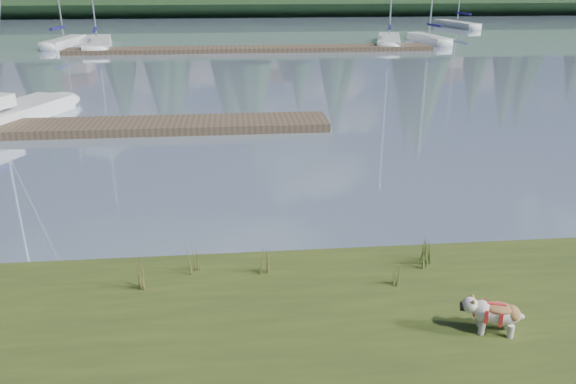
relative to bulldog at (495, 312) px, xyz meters
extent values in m
plane|color=#8091A8|center=(-4.34, 34.37, -0.68)|extent=(200.00, 200.00, 0.00)
cylinder|color=silver|center=(-0.20, -0.05, -0.23)|extent=(0.10, 0.10, 0.20)
cylinder|color=silver|center=(-0.14, 0.15, -0.23)|extent=(0.10, 0.10, 0.20)
cylinder|color=silver|center=(0.19, -0.16, -0.23)|extent=(0.10, 0.10, 0.20)
cylinder|color=silver|center=(0.25, 0.03, -0.23)|extent=(0.10, 0.10, 0.20)
ellipsoid|color=silver|center=(0.04, -0.01, -0.02)|extent=(0.73, 0.51, 0.31)
ellipsoid|color=#9C6A3A|center=(0.04, -0.01, 0.08)|extent=(0.53, 0.43, 0.11)
ellipsoid|color=silver|center=(-0.35, 0.11, 0.08)|extent=(0.29, 0.30, 0.23)
cube|color=black|center=(-0.45, 0.13, 0.04)|extent=(0.10, 0.13, 0.09)
ellipsoid|color=white|center=(-11.14, 17.54, -0.46)|extent=(2.39, 2.62, 0.70)
cube|color=#4C3D2C|center=(-8.34, 13.37, -0.53)|extent=(16.00, 2.00, 0.30)
cube|color=#4C3D2C|center=(-2.34, 34.37, -0.53)|extent=(26.00, 2.20, 0.30)
cube|color=white|center=(-16.45, 38.72, -0.46)|extent=(2.17, 5.80, 0.70)
ellipsoid|color=white|center=(-16.00, 41.52, -0.46)|extent=(1.47, 1.72, 0.70)
cube|color=#141053|center=(-16.58, 37.95, 0.72)|extent=(0.56, 2.26, 0.20)
cube|color=white|center=(-13.74, 37.56, -0.46)|extent=(3.07, 8.02, 0.70)
ellipsoid|color=white|center=(-14.39, 41.42, -0.46)|extent=(2.04, 2.39, 0.70)
cube|color=#141053|center=(-13.56, 36.50, 0.72)|extent=(0.72, 3.11, 0.20)
cube|color=white|center=(8.46, 37.39, -0.46)|extent=(3.52, 7.52, 0.70)
ellipsoid|color=white|center=(9.42, 40.94, -0.46)|extent=(2.07, 2.35, 0.70)
cube|color=#141053|center=(8.20, 36.42, 0.72)|extent=(0.95, 2.87, 0.20)
cube|color=white|center=(11.95, 38.21, -0.46)|extent=(1.99, 5.76, 0.70)
ellipsoid|color=white|center=(11.59, 41.00, -0.46)|extent=(1.42, 1.68, 0.70)
cube|color=#141053|center=(12.05, 37.44, 0.72)|extent=(0.48, 2.25, 0.20)
cube|color=white|center=(19.13, 50.70, -0.46)|extent=(2.75, 6.36, 0.70)
ellipsoid|color=white|center=(18.45, 53.72, -0.46)|extent=(1.69, 1.95, 0.70)
cube|color=#141053|center=(19.32, 49.87, 0.72)|extent=(0.74, 2.45, 0.20)
cone|color=#475B23|center=(-4.56, 2.22, -0.03)|extent=(0.03, 0.03, 0.59)
cone|color=brown|center=(-4.45, 2.15, -0.09)|extent=(0.03, 0.03, 0.48)
cone|color=#475B23|center=(-4.50, 2.25, 0.00)|extent=(0.03, 0.03, 0.65)
cone|color=brown|center=(-4.42, 2.19, -0.12)|extent=(0.03, 0.03, 0.42)
cone|color=#475B23|center=(-4.54, 2.14, -0.06)|extent=(0.03, 0.03, 0.53)
cone|color=#475B23|center=(-3.30, 2.06, -0.06)|extent=(0.03, 0.03, 0.54)
cone|color=brown|center=(-3.19, 1.99, -0.12)|extent=(0.03, 0.03, 0.43)
cone|color=#475B23|center=(-3.24, 2.09, -0.03)|extent=(0.03, 0.03, 0.59)
cone|color=brown|center=(-3.16, 2.03, -0.14)|extent=(0.03, 0.03, 0.38)
cone|color=#475B23|center=(-3.28, 1.98, -0.09)|extent=(0.03, 0.03, 0.48)
cone|color=#475B23|center=(-0.43, 2.03, 0.00)|extent=(0.03, 0.03, 0.65)
cone|color=brown|center=(-0.32, 1.96, -0.07)|extent=(0.03, 0.03, 0.52)
cone|color=#475B23|center=(-0.37, 2.06, 0.03)|extent=(0.03, 0.03, 0.72)
cone|color=brown|center=(-0.29, 2.00, -0.10)|extent=(0.03, 0.03, 0.46)
cone|color=#475B23|center=(-0.41, 1.95, -0.04)|extent=(0.03, 0.03, 0.59)
cone|color=#475B23|center=(-5.47, 1.74, -0.04)|extent=(0.03, 0.03, 0.59)
cone|color=brown|center=(-5.36, 1.67, -0.09)|extent=(0.03, 0.03, 0.47)
cone|color=#475B23|center=(-5.41, 1.77, -0.01)|extent=(0.03, 0.03, 0.65)
cone|color=brown|center=(-5.33, 1.71, -0.12)|extent=(0.03, 0.03, 0.41)
cone|color=#475B23|center=(-5.45, 1.66, -0.06)|extent=(0.03, 0.03, 0.53)
cone|color=#475B23|center=(-1.16, 1.47, -0.14)|extent=(0.03, 0.03, 0.37)
cone|color=brown|center=(-1.05, 1.40, -0.18)|extent=(0.03, 0.03, 0.30)
cone|color=#475B23|center=(-1.10, 1.50, -0.13)|extent=(0.03, 0.03, 0.41)
cone|color=brown|center=(-1.02, 1.44, -0.20)|extent=(0.03, 0.03, 0.26)
cone|color=#475B23|center=(-1.14, 1.39, -0.16)|extent=(0.03, 0.03, 0.34)
cone|color=#475B23|center=(-0.36, 2.19, -0.11)|extent=(0.03, 0.03, 0.45)
cone|color=brown|center=(-0.25, 2.12, -0.15)|extent=(0.03, 0.03, 0.36)
cone|color=#475B23|center=(-0.30, 2.22, -0.08)|extent=(0.03, 0.03, 0.49)
cone|color=brown|center=(-0.22, 2.16, -0.17)|extent=(0.03, 0.03, 0.31)
cone|color=#475B23|center=(-0.34, 2.11, -0.13)|extent=(0.03, 0.03, 0.40)
cube|color=#33281C|center=(-4.34, 2.77, -0.61)|extent=(60.00, 0.50, 0.14)
camera|label=1|loc=(-3.69, -6.66, 4.65)|focal=35.00mm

